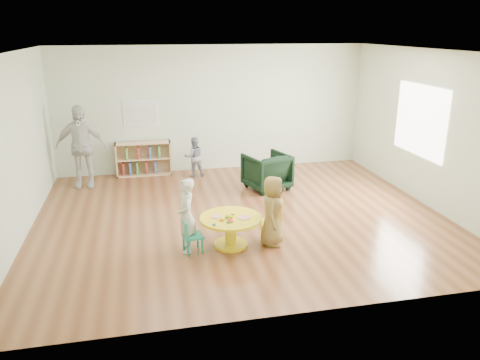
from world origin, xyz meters
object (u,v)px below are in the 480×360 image
Objects in this scene: toddler at (194,157)px; adult_caretaker at (81,147)px; armchair at (267,171)px; bookshelf at (143,159)px; activity_table at (231,226)px; kid_chair_left at (190,235)px; child_left at (186,216)px; kid_chair_right at (273,222)px; child_right at (273,211)px.

toddler is 0.52× the size of adult_caretaker.
bookshelf is at bearing -50.22° from armchair.
activity_table is 1.81× the size of kid_chair_left.
child_left is at bearing -162.72° from kid_chair_left.
toddler is at bearing 22.09° from kid_chair_right.
child_right is at bearing 58.16° from armchair.
activity_table is 0.77× the size of bookshelf.
child_right is 3.75m from toddler.
bookshelf is at bearing 47.15° from child_right.
armchair is 0.48× the size of adult_caretaker.
armchair is at bearing -3.47° from kid_chair_right.
child_left reaches higher than armchair.
bookshelf is 4.43m from child_right.
kid_chair_right reaches higher than kid_chair_left.
kid_chair_left is 1.28m from child_right.
adult_caretaker is (-1.79, 3.42, 0.29)m from child_left.
activity_table is 1.65× the size of kid_chair_right.
kid_chair_left is 0.47× the size of child_right.
child_left is 0.66× the size of adult_caretaker.
kid_chair_left is 0.46× the size of child_left.
bookshelf is (-0.60, 4.04, 0.09)m from kid_chair_left.
toddler is (-1.34, 1.16, 0.07)m from armchair.
activity_table is 4.22m from adult_caretaker.
adult_caretaker reaches higher than kid_chair_right.
kid_chair_left is 3.73m from toddler.
child_left is at bearing -58.51° from adult_caretaker.
child_right is (1.25, 0.02, 0.27)m from kid_chair_left.
child_left is 1.28m from child_right.
armchair reaches higher than kid_chair_right.
toddler reaches higher than kid_chair_right.
adult_caretaker reaches higher than toddler.
kid_chair_left is at bearing 105.96° from kid_chair_right.
child_left reaches higher than kid_chair_right.
child_left reaches higher than kid_chair_left.
child_right reaches higher than toddler.
armchair is 3.10m from child_left.
toddler is 2.37m from adult_caretaker.
toddler is (-0.12, 3.60, 0.12)m from activity_table.
toddler is at bearing 162.14° from kid_chair_left.
armchair is (1.22, 2.44, 0.05)m from activity_table.
toddler is (0.54, 3.62, -0.11)m from child_left.
kid_chair_right is at bearing 95.41° from child_left.
child_right is (-0.60, -2.51, 0.17)m from armchair.
child_left is 3.67m from toddler.
kid_chair_left is at bearing -58.52° from adult_caretaker.
adult_caretaker reaches higher than child_right.
adult_caretaker is (-3.13, 3.33, 0.54)m from kid_chair_right.
kid_chair_right is 2.44m from armchair.
bookshelf reaches higher than activity_table.
armchair is 1.78m from toddler.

